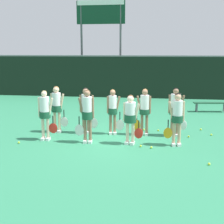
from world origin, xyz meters
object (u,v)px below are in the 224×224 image
object	(u,v)px
bench_courtside	(211,104)
player_6	(113,109)
tennis_ball_1	(158,130)
tennis_ball_3	(209,164)
tennis_ball_8	(144,130)
scoreboard	(101,22)
player_1	(87,112)
player_4	(57,105)
tennis_ball_5	(189,136)
player_5	(86,107)
player_7	(144,108)
player_3	(177,115)
tennis_ball_2	(19,142)
player_0	(45,111)
tennis_ball_4	(141,146)
player_8	(175,108)
player_2	(130,115)
tennis_ball_6	(151,147)
tennis_ball_0	(211,135)
tennis_ball_7	(201,129)

from	to	relation	value
bench_courtside	player_6	size ratio (longest dim) A/B	1.04
bench_courtside	tennis_ball_1	bearing A→B (deg)	-128.09
tennis_ball_3	tennis_ball_8	bearing A→B (deg)	118.66
scoreboard	player_1	world-z (taller)	scoreboard
player_4	tennis_ball_5	world-z (taller)	player_4
player_5	player_1	bearing A→B (deg)	-84.28
player_7	tennis_ball_8	size ratio (longest dim) A/B	26.38
bench_courtside	player_3	world-z (taller)	player_3
player_7	tennis_ball_2	xyz separation A→B (m)	(-4.07, -1.65, -0.97)
tennis_ball_5	tennis_ball_8	xyz separation A→B (m)	(-1.61, 0.74, -0.00)
player_0	tennis_ball_4	size ratio (longest dim) A/B	25.26
player_5	tennis_ball_4	world-z (taller)	player_5
player_8	tennis_ball_1	world-z (taller)	player_8
player_8	tennis_ball_2	world-z (taller)	player_8
bench_courtside	tennis_ball_2	xyz separation A→B (m)	(-7.18, -6.47, -0.37)
player_8	tennis_ball_5	xyz separation A→B (m)	(0.49, -0.11, -1.00)
player_5	player_6	distance (m)	1.00
player_7	tennis_ball_4	size ratio (longest dim) A/B	25.02
player_4	tennis_ball_1	xyz separation A→B (m)	(3.77, 0.69, -1.01)
tennis_ball_8	tennis_ball_2	bearing A→B (deg)	-150.39
player_2	tennis_ball_8	world-z (taller)	player_2
player_0	player_3	world-z (taller)	player_3
player_5	tennis_ball_2	bearing A→B (deg)	-149.07
player_7	tennis_ball_1	bearing A→B (deg)	51.68
scoreboard	player_0	size ratio (longest dim) A/B	3.67
scoreboard	player_4	size ratio (longest dim) A/B	3.60
player_2	tennis_ball_6	distance (m)	1.23
tennis_ball_6	player_4	bearing A→B (deg)	157.12
player_3	tennis_ball_3	distance (m)	2.09
player_5	tennis_ball_1	xyz separation A→B (m)	(2.66, 0.66, -0.97)
tennis_ball_0	tennis_ball_2	world-z (taller)	same
scoreboard	tennis_ball_4	world-z (taller)	scoreboard
scoreboard	player_3	xyz separation A→B (m)	(4.51, -11.49, -3.85)
player_1	tennis_ball_0	bearing A→B (deg)	16.18
tennis_ball_1	tennis_ball_3	world-z (taller)	tennis_ball_3
tennis_ball_6	player_1	bearing A→B (deg)	171.02
player_1	tennis_ball_1	bearing A→B (deg)	34.97
tennis_ball_5	player_1	bearing A→B (deg)	-161.57
tennis_ball_3	tennis_ball_8	xyz separation A→B (m)	(-1.89, 3.46, -0.00)
tennis_ball_4	tennis_ball_8	world-z (taller)	tennis_ball_4
player_7	tennis_ball_7	bearing A→B (deg)	26.65
player_7	tennis_ball_0	xyz separation A→B (m)	(2.43, 0.27, -0.97)
tennis_ball_1	player_8	bearing A→B (deg)	-46.17
player_6	tennis_ball_8	distance (m)	1.60
player_5	tennis_ball_4	bearing A→B (deg)	-42.93
player_5	player_6	bearing A→B (deg)	-8.20
tennis_ball_6	player_5	bearing A→B (deg)	147.95
player_7	tennis_ball_1	distance (m)	1.26
tennis_ball_5	player_7	bearing A→B (deg)	176.80
tennis_ball_2	player_5	bearing A→B (deg)	39.84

